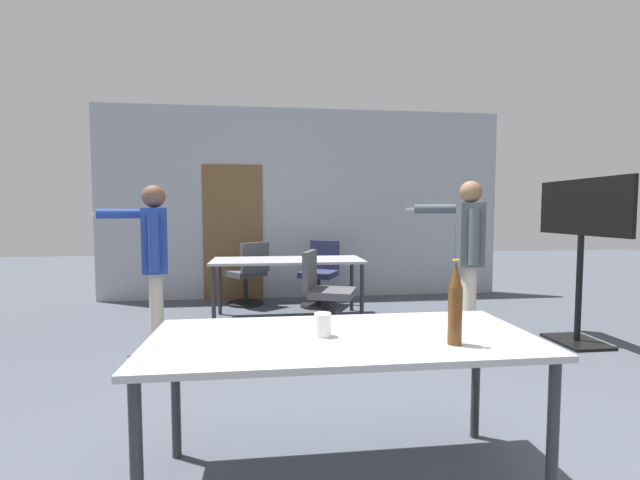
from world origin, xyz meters
The scene contains 11 objects.
back_wall centered at (-0.03, 5.18, 1.45)m, with size 6.24×0.12×2.92m.
conference_table_near centered at (-0.20, 0.50, 0.68)m, with size 1.85×0.81×0.75m.
conference_table_far centered at (-0.32, 3.81, 0.68)m, with size 1.87×0.76×0.75m.
tv_screen centered at (2.57, 2.45, 1.08)m, with size 0.44×1.25×1.67m.
person_right_polo centered at (-1.64, 2.70, 0.97)m, with size 0.81×0.57×1.59m.
person_center_tall centered at (1.47, 2.64, 1.00)m, with size 0.71×0.75×1.66m.
office_chair_side_rolled centered at (0.17, 4.52, 0.43)m, with size 0.64×0.67×0.92m.
office_chair_mid_tucked centered at (0.06, 3.11, 0.42)m, with size 0.64×0.60×0.91m.
office_chair_far_left centered at (-0.86, 4.64, 0.42)m, with size 0.67×0.68×0.91m.
beer_bottle centered at (0.27, 0.31, 0.93)m, with size 0.06×0.06×0.39m.
drink_cup centered at (-0.30, 0.50, 0.81)m, with size 0.08×0.08×0.11m.
Camera 1 is at (-0.55, -1.50, 1.35)m, focal length 24.00 mm.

